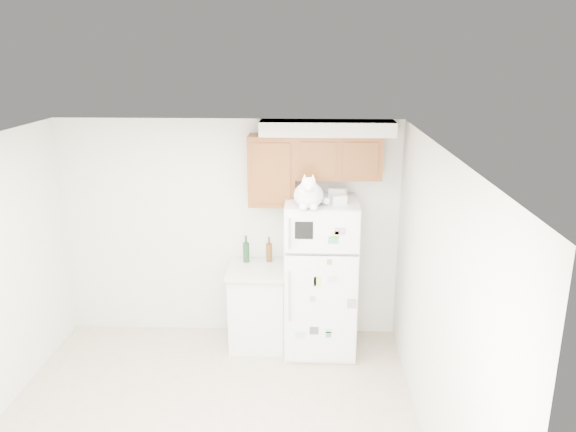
# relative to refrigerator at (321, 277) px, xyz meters

# --- Properties ---
(room_shell) EXTENTS (3.84, 4.04, 2.52)m
(room_shell) POSITION_rel_refrigerator_xyz_m (-0.91, -1.36, 0.82)
(room_shell) COLOR silver
(room_shell) RESTS_ON ground_plane
(refrigerator) EXTENTS (0.76, 0.78, 1.70)m
(refrigerator) POSITION_rel_refrigerator_xyz_m (0.00, 0.00, 0.00)
(refrigerator) COLOR white
(refrigerator) RESTS_ON ground_plane
(base_counter) EXTENTS (0.64, 0.64, 0.92)m
(base_counter) POSITION_rel_refrigerator_xyz_m (-0.69, 0.07, -0.39)
(base_counter) COLOR white
(base_counter) RESTS_ON ground_plane
(cat) EXTENTS (0.36, 0.53, 0.37)m
(cat) POSITION_rel_refrigerator_xyz_m (-0.14, -0.26, 0.99)
(cat) COLOR white
(cat) RESTS_ON refrigerator
(storage_box_back) EXTENTS (0.21, 0.17, 0.10)m
(storage_box_back) POSITION_rel_refrigerator_xyz_m (0.17, 0.17, 0.90)
(storage_box_back) COLOR white
(storage_box_back) RESTS_ON refrigerator
(storage_box_front) EXTENTS (0.17, 0.15, 0.09)m
(storage_box_front) POSITION_rel_refrigerator_xyz_m (0.17, -0.09, 0.89)
(storage_box_front) COLOR white
(storage_box_front) RESTS_ON refrigerator
(bottle_green) EXTENTS (0.07, 0.07, 0.31)m
(bottle_green) POSITION_rel_refrigerator_xyz_m (-0.83, 0.24, 0.22)
(bottle_green) COLOR #19381E
(bottle_green) RESTS_ON base_counter
(bottle_amber) EXTENTS (0.07, 0.07, 0.29)m
(bottle_amber) POSITION_rel_refrigerator_xyz_m (-0.57, 0.26, 0.21)
(bottle_amber) COLOR #593814
(bottle_amber) RESTS_ON base_counter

